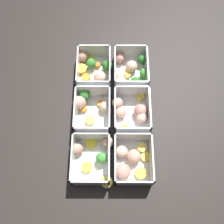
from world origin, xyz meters
name	(u,v)px	position (x,y,z in m)	size (l,w,h in m)	color
ground_plane	(112,115)	(0.00, 0.00, 0.00)	(4.00, 4.00, 0.00)	#282321
container_near_left	(93,68)	(-0.17, -0.07, 0.03)	(0.17, 0.14, 0.08)	white
container_near_center	(90,107)	(-0.02, -0.08, 0.03)	(0.16, 0.14, 0.08)	white
container_near_right	(93,157)	(0.16, -0.06, 0.03)	(0.18, 0.15, 0.08)	white
container_far_left	(129,72)	(-0.16, 0.06, 0.03)	(0.17, 0.14, 0.08)	white
container_far_center	(132,111)	(0.00, 0.07, 0.03)	(0.16, 0.13, 0.08)	white
container_far_right	(130,161)	(0.17, 0.06, 0.03)	(0.15, 0.13, 0.08)	white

